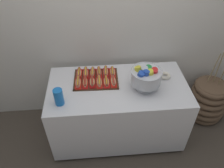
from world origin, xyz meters
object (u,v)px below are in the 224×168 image
Objects in this scene: cup_stack at (59,97)px; donut at (165,76)px; buffet_table at (118,109)px; serving_tray at (96,79)px; hot_dog_10 at (106,72)px; hot_dog_1 at (85,82)px; hot_dog_11 at (112,72)px; hot_dog_8 at (92,73)px; hot_dog_4 at (106,82)px; hot_dog_6 at (79,73)px; hot_dog_9 at (99,72)px; hot_dog_3 at (99,82)px; hot_dog_5 at (113,81)px; punch_bowl at (146,76)px; floor_vase at (206,100)px; hot_dog_0 at (78,83)px; hot_dog_7 at (86,73)px; hot_dog_2 at (92,82)px.

donut is (1.13, 0.31, -0.07)m from cup_stack.
donut is (0.53, 0.10, 0.39)m from buffet_table.
serving_tray is 2.68× the size of hot_dog_10.
cup_stack is (-0.36, -0.33, 0.08)m from serving_tray.
cup_stack is 1.40× the size of donut.
hot_dog_1 is 0.34m from hot_dog_11.
serving_tray is 2.70× the size of hot_dog_8.
hot_dog_1 reaches higher than hot_dog_4.
hot_dog_6 is 0.23m from hot_dog_9.
hot_dog_3 is 0.47m from cup_stack.
punch_bowl is (0.32, -0.09, 0.12)m from hot_dog_5.
hot_dog_11 reaches higher than buffet_table.
hot_dog_0 is (-1.64, -0.15, 0.56)m from floor_vase.
hot_dog_3 is 0.17m from hot_dog_9.
floor_vase is 1.37m from hot_dog_11.
hot_dog_8 is at bearing 46.13° from hot_dog_0.
hot_dog_6 is at bearing 178.40° from hot_dog_7.
floor_vase reaches higher than hot_dog_11.
punch_bowl is at bearing -10.07° from hot_dog_2.
hot_dog_3 is 0.18m from hot_dog_8.
hot_dog_6 is (-0.22, 0.17, -0.00)m from hot_dog_3.
buffet_table is 0.47m from hot_dog_10.
serving_tray reaches higher than buffet_table.
hot_dog_2 is 0.23m from hot_dog_5.
serving_tray is 0.50m from cup_stack.
punch_bowl is (0.51, -0.18, 0.15)m from serving_tray.
hot_dog_8 is at bearing 154.27° from punch_bowl.
hot_dog_10 is (0.07, -0.00, 0.00)m from hot_dog_9.
serving_tray is (-1.45, -0.08, 0.53)m from floor_vase.
hot_dog_4 reaches higher than hot_dog_11.
buffet_table is at bearing -6.17° from hot_dog_0.
hot_dog_3 is at bearing 178.40° from hot_dog_4.
hot_dog_5 is at bearing -91.60° from hot_dog_11.
punch_bowl reaches higher than hot_dog_11.
cup_stack is at bearing -127.98° from hot_dog_8.
buffet_table is at bearing -27.74° from serving_tray.
buffet_table is 4.74× the size of punch_bowl.
buffet_table is at bearing -8.65° from hot_dog_2.
hot_dog_10 is at bearing 146.80° from punch_bowl.
hot_dog_7 reaches higher than donut.
floor_vase is 5.76× the size of hot_dog_0.
hot_dog_2 is 0.87× the size of hot_dog_8.
hot_dog_4 is at bearing -37.85° from hot_dog_7.
hot_dog_2 is 0.90× the size of hot_dog_6.
hot_dog_7 is 0.08m from hot_dog_8.
hot_dog_5 is at bearing -25.35° from hot_dog_6.
floor_vase is 1.53m from hot_dog_3.
buffet_table is 0.60m from punch_bowl.
floor_vase is at bearing 6.10° from hot_dog_2.
hot_dog_9 is (0.07, -0.00, 0.00)m from hot_dog_8.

